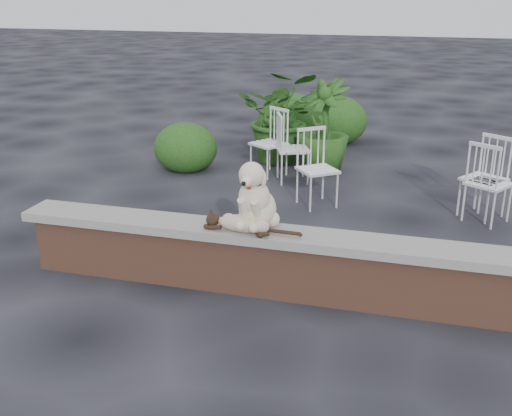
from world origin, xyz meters
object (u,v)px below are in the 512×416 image
(chair_b, at_px, (269,143))
(potted_plant_a, at_px, (282,116))
(cat, at_px, (244,222))
(chair_a, at_px, (318,169))
(chair_d, at_px, (484,178))
(potted_plant_b, at_px, (323,126))
(chair_e, at_px, (293,148))
(chair_c, at_px, (489,182))
(dog, at_px, (258,192))

(chair_b, xyz_separation_m, potted_plant_a, (0.02, 0.75, 0.23))
(cat, height_order, chair_a, chair_a)
(potted_plant_a, bearing_deg, chair_d, -31.42)
(chair_d, xyz_separation_m, potted_plant_a, (-2.79, 1.71, 0.23))
(cat, xyz_separation_m, chair_a, (0.20, 2.43, -0.20))
(chair_d, height_order, chair_a, same)
(chair_a, bearing_deg, chair_b, 91.08)
(potted_plant_b, bearing_deg, chair_b, -151.87)
(chair_a, height_order, potted_plant_b, potted_plant_b)
(chair_b, relative_size, potted_plant_b, 0.71)
(chair_d, distance_m, chair_e, 2.53)
(chair_c, relative_size, potted_plant_b, 0.71)
(chair_d, xyz_separation_m, potted_plant_b, (-2.11, 1.34, 0.20))
(dog, height_order, chair_a, dog)
(cat, relative_size, chair_a, 1.07)
(potted_plant_a, bearing_deg, dog, -79.60)
(dog, relative_size, chair_e, 0.66)
(chair_d, relative_size, chair_e, 1.00)
(chair_c, xyz_separation_m, chair_e, (-2.46, 0.91, 0.00))
(chair_e, bearing_deg, chair_b, 39.12)
(dog, height_order, potted_plant_b, potted_plant_b)
(dog, xyz_separation_m, chair_e, (-0.38, 3.17, -0.42))
(chair_a, height_order, potted_plant_a, potted_plant_a)
(chair_a, relative_size, potted_plant_a, 0.67)
(chair_e, xyz_separation_m, potted_plant_b, (0.31, 0.59, 0.20))
(chair_e, bearing_deg, chair_a, -173.05)
(dog, distance_m, chair_c, 3.11)
(dog, bearing_deg, chair_e, 103.50)
(chair_d, distance_m, chair_c, 0.16)
(chair_b, relative_size, chair_e, 1.00)
(potted_plant_a, bearing_deg, cat, -81.00)
(chair_c, relative_size, chair_e, 1.00)
(dog, height_order, potted_plant_a, potted_plant_a)
(potted_plant_b, bearing_deg, chair_c, -34.74)
(chair_d, xyz_separation_m, chair_c, (0.04, -0.16, 0.00))
(chair_a, xyz_separation_m, potted_plant_a, (-0.88, 1.85, 0.23))
(chair_d, height_order, chair_b, same)
(dog, xyz_separation_m, chair_d, (2.04, 2.43, -0.42))
(chair_c, height_order, potted_plant_b, potted_plant_b)
(potted_plant_a, bearing_deg, chair_e, -68.49)
(cat, bearing_deg, chair_b, 107.78)
(potted_plant_a, bearing_deg, potted_plant_b, -28.36)
(dog, xyz_separation_m, chair_b, (-0.77, 3.39, -0.42))
(chair_e, height_order, potted_plant_a, potted_plant_a)
(chair_e, bearing_deg, cat, 162.69)
(cat, bearing_deg, dog, 68.59)
(chair_a, xyz_separation_m, potted_plant_b, (-0.19, 1.48, 0.20))
(potted_plant_b, bearing_deg, chair_a, -82.53)
(cat, distance_m, chair_a, 2.45)
(chair_b, xyz_separation_m, chair_a, (0.90, -1.10, 0.00))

